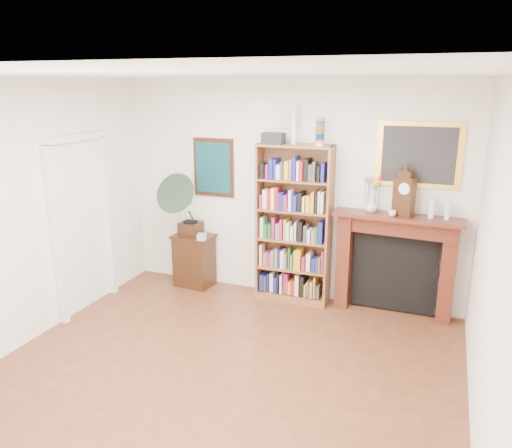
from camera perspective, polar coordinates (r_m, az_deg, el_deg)
The scene contains 15 objects.
room at distance 4.18m, azimuth -6.55°, elevation -3.05°, with size 4.51×5.01×2.81m.
door_casing at distance 6.38m, azimuth -19.26°, elevation 1.51°, with size 0.08×1.02×2.17m.
teal_poster at distance 6.74m, azimuth -4.87°, elevation 6.44°, with size 0.58×0.04×0.78m.
small_picture at distance 6.27m, azimuth 3.86°, elevation 12.21°, with size 0.26×0.04×0.30m.
gilt_painting at distance 6.04m, azimuth 18.09°, elevation 7.51°, with size 0.95×0.04×0.75m.
bookshelf at distance 6.27m, azimuth 4.33°, elevation 0.93°, with size 0.94×0.36×2.33m.
side_cabinet at distance 7.00m, azimuth -7.07°, elevation -4.14°, with size 0.54×0.39×0.73m, color black.
fireplace at distance 6.24m, azimuth 15.65°, elevation -3.43°, with size 1.51×0.44×1.26m.
gramophone at distance 6.70m, azimuth -8.21°, elevation 2.64°, with size 0.55×0.68×0.89m.
cd_stack at distance 6.66m, azimuth -6.22°, elevation -1.47°, with size 0.12×0.12×0.08m, color silver.
mantel_clock at distance 5.96m, azimuth 16.57°, elevation 3.28°, with size 0.26×0.20×0.53m.
flower_vase at distance 6.08m, azimuth 13.05°, elevation 2.10°, with size 0.16×0.16×0.17m, color silver.
teacup at distance 5.95m, azimuth 15.30°, elevation 1.17°, with size 0.09×0.09×0.07m, color silver.
bottle_left at distance 5.98m, azimuth 19.44°, elevation 1.74°, with size 0.07×0.07×0.24m, color silver.
bottle_right at distance 5.99m, azimuth 21.05°, elevation 1.39°, with size 0.06×0.06×0.20m, color silver.
Camera 1 is at (1.85, -3.50, 2.75)m, focal length 35.00 mm.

